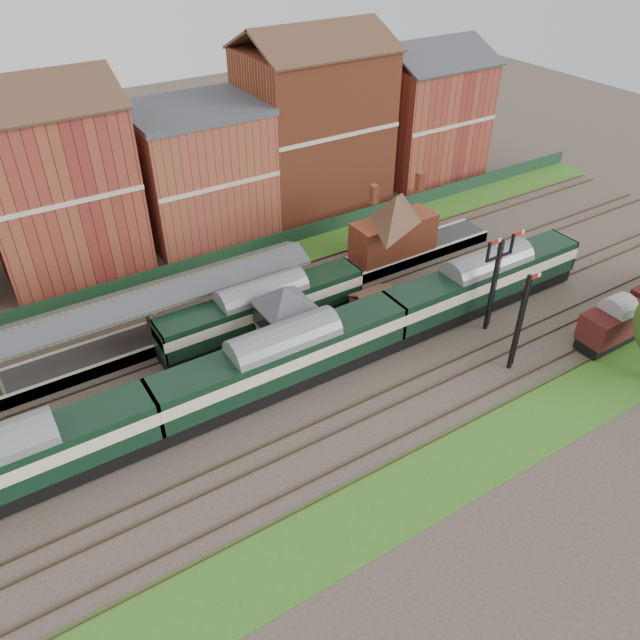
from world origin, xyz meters
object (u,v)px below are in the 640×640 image
platform_railcar (263,308)px  goods_van_a (613,324)px  signal_box (286,319)px  dmu_train (285,359)px  semaphore_bracket (495,279)px

platform_railcar → goods_van_a: (21.72, -15.50, -0.38)m
signal_box → dmu_train: 3.86m
signal_box → platform_railcar: signal_box is taller
signal_box → goods_van_a: bearing=-29.7°
semaphore_bracket → goods_van_a: size_ratio=1.49×
dmu_train → goods_van_a: (23.47, -9.00, -0.62)m
semaphore_bracket → dmu_train: (-17.00, 2.50, -2.10)m
signal_box → semaphore_bracket: 16.16m
signal_box → semaphore_bracket: size_ratio=0.73×
signal_box → platform_railcar: size_ratio=0.35×
semaphore_bracket → platform_railcar: 17.86m
semaphore_bracket → platform_railcar: (-15.25, 9.00, -2.34)m
platform_railcar → dmu_train: bearing=-105.1°
signal_box → platform_railcar: 3.38m
signal_box → platform_railcar: (-0.21, 3.25, -0.90)m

